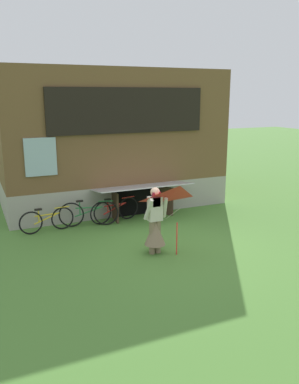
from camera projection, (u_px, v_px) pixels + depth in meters
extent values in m
plane|color=#4C7F33|center=(172.00, 246.00, 10.33)|extent=(60.00, 60.00, 0.00)
cube|color=#9E998E|center=(104.00, 184.00, 15.16)|extent=(7.46, 5.19, 1.01)
cube|color=brown|center=(103.00, 123.00, 14.60)|extent=(7.46, 5.19, 3.65)
cube|color=black|center=(129.00, 110.00, 12.14)|extent=(5.03, 0.08, 1.37)
cube|color=#9EB7C6|center=(128.00, 110.00, 12.16)|extent=(4.87, 0.04, 1.25)
cube|color=#9EB7C6|center=(41.00, 157.00, 11.37)|extent=(0.90, 0.06, 1.10)
cube|color=black|center=(137.00, 201.00, 12.96)|extent=(1.40, 0.03, 0.93)
cube|color=#3D2B1E|center=(115.00, 206.00, 12.37)|extent=(0.12, 0.70, 0.93)
cube|color=#3D2B1E|center=(164.00, 200.00, 13.05)|extent=(0.40, 0.63, 0.93)
cube|color=#B2B2B7|center=(143.00, 187.00, 12.35)|extent=(3.05, 1.09, 0.18)
cylinder|color=#7F6B51|center=(152.00, 237.00, 9.77)|extent=(0.14, 0.14, 0.85)
cylinder|color=#7F6B51|center=(158.00, 236.00, 9.83)|extent=(0.14, 0.14, 0.85)
cone|color=#7F6B51|center=(155.00, 232.00, 9.77)|extent=(0.52, 0.52, 0.64)
cube|color=beige|center=(155.00, 209.00, 9.63)|extent=(0.34, 0.20, 0.60)
cylinder|color=beige|center=(148.00, 210.00, 9.44)|extent=(0.17, 0.34, 0.56)
cylinder|color=beige|center=(165.00, 207.00, 9.62)|extent=(0.17, 0.34, 0.56)
cube|color=maroon|center=(156.00, 199.00, 9.51)|extent=(0.20, 0.08, 0.36)
sphere|color=#D8AD8E|center=(155.00, 192.00, 9.53)|extent=(0.23, 0.23, 0.23)
pyramid|color=red|center=(180.00, 206.00, 9.14)|extent=(1.10, 0.91, 0.58)
cylinder|color=beige|center=(173.00, 214.00, 9.57)|extent=(0.01, 0.76, 0.49)
cylinder|color=red|center=(177.00, 239.00, 9.72)|extent=(0.03, 0.03, 0.82)
torus|color=black|center=(128.00, 208.00, 12.53)|extent=(0.71, 0.17, 0.71)
torus|color=black|center=(101.00, 213.00, 12.00)|extent=(0.71, 0.17, 0.71)
cylinder|color=red|center=(115.00, 205.00, 12.22)|extent=(0.72, 0.16, 0.04)
cylinder|color=red|center=(115.00, 208.00, 12.25)|extent=(0.79, 0.18, 0.29)
cylinder|color=red|center=(108.00, 206.00, 12.09)|extent=(0.04, 0.04, 0.40)
cube|color=black|center=(108.00, 200.00, 12.04)|extent=(0.20, 0.08, 0.05)
cylinder|color=red|center=(128.00, 197.00, 12.45)|extent=(0.44, 0.10, 0.03)
torus|color=black|center=(106.00, 213.00, 11.94)|extent=(0.74, 0.23, 0.75)
torus|color=black|center=(71.00, 215.00, 11.77)|extent=(0.74, 0.23, 0.75)
cylinder|color=#287A3D|center=(89.00, 208.00, 11.81)|extent=(0.75, 0.23, 0.04)
cylinder|color=#287A3D|center=(89.00, 212.00, 11.84)|extent=(0.82, 0.24, 0.30)
cylinder|color=#287A3D|center=(80.00, 208.00, 11.77)|extent=(0.04, 0.04, 0.42)
cube|color=black|center=(80.00, 201.00, 11.72)|extent=(0.20, 0.08, 0.05)
cylinder|color=#287A3D|center=(106.00, 201.00, 11.85)|extent=(0.43, 0.14, 0.03)
torus|color=black|center=(63.00, 218.00, 11.58)|extent=(0.67, 0.10, 0.67)
torus|color=black|center=(31.00, 223.00, 11.15)|extent=(0.67, 0.10, 0.67)
cylinder|color=gold|center=(47.00, 215.00, 11.32)|extent=(0.68, 0.09, 0.04)
cylinder|color=gold|center=(47.00, 218.00, 11.35)|extent=(0.75, 0.10, 0.27)
cylinder|color=gold|center=(39.00, 216.00, 11.22)|extent=(0.04, 0.04, 0.38)
cube|color=black|center=(38.00, 210.00, 11.17)|extent=(0.20, 0.08, 0.05)
cylinder|color=gold|center=(62.00, 207.00, 11.50)|extent=(0.44, 0.06, 0.03)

